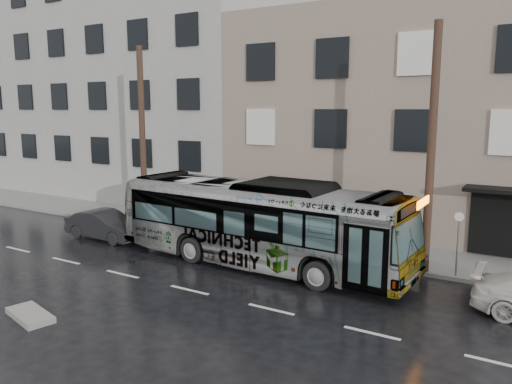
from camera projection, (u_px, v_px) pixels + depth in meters
ground at (230, 270)px, 19.16m from camera, size 120.00×120.00×0.00m
sidewalk at (289, 240)px, 23.28m from camera, size 90.00×3.60×0.15m
building_taupe at (442, 120)px, 26.41m from camera, size 20.00×12.00×11.00m
building_grey at (140, 84)px, 38.99m from camera, size 26.00×15.00×16.00m
utility_pole_front at (431, 150)px, 17.86m from camera, size 0.30×0.30×9.00m
utility_pole_rear at (143, 138)px, 24.99m from camera, size 0.30×0.30×9.00m
sign_post at (458, 244)px, 17.84m from camera, size 0.06×0.06×2.40m
bus at (259, 223)px, 19.54m from camera, size 12.36×3.40×3.41m
dark_sedan at (105, 225)px, 23.57m from camera, size 4.16×1.46×1.37m
slush_pile at (30, 315)px, 14.77m from camera, size 1.94×1.21×0.18m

